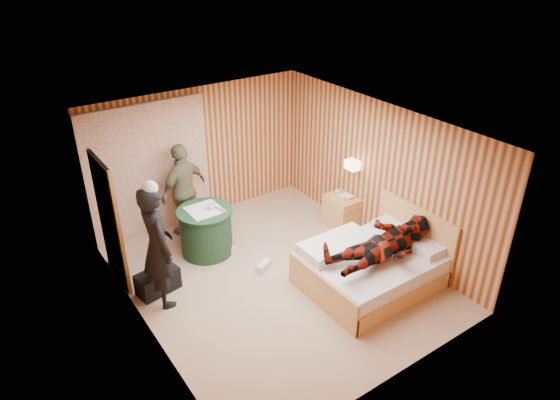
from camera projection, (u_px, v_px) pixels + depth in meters
floor at (276, 277)px, 7.96m from camera, size 4.20×5.00×0.01m
ceiling at (275, 128)px, 6.78m from camera, size 4.20×5.00×0.01m
wall_back at (199, 154)px, 9.18m from camera, size 4.20×0.02×2.50m
wall_left at (138, 254)px, 6.32m from camera, size 0.02×5.00×2.50m
wall_right at (378, 174)px, 8.42m from camera, size 0.02×5.00×2.50m
curtain at (149, 171)px, 8.65m from camera, size 2.20×0.08×2.40m
doorway at (109, 222)px, 7.46m from camera, size 0.06×0.90×2.05m
wall_lamp at (353, 165)px, 8.63m from camera, size 0.26×0.24×0.16m
bed at (371, 266)px, 7.69m from camera, size 1.98×1.54×1.06m
nightstand at (341, 211)px, 9.20m from camera, size 0.46×0.62×0.60m
round_table at (206, 231)px, 8.40m from camera, size 0.93×0.93×0.83m
chair_far at (188, 207)px, 8.88m from camera, size 0.49×0.49×0.93m
chair_near at (215, 228)px, 8.31m from camera, size 0.47×0.47×0.87m
duffel_bag at (158, 281)px, 7.56m from camera, size 0.68×0.45×0.36m
sneaker_left at (226, 251)px, 8.48m from camera, size 0.29×0.14×0.13m
sneaker_right at (264, 266)px, 8.10m from camera, size 0.32×0.23×0.13m
woman_standing at (158, 247)px, 7.02m from camera, size 0.48×0.71×1.89m
man_at_table at (184, 190)px, 8.75m from camera, size 1.09×0.75×1.72m
man_on_bed at (387, 237)px, 7.22m from camera, size 0.86×0.67×1.77m
book_lower at (344, 198)px, 9.02m from camera, size 0.26×0.28×0.02m
book_upper at (344, 197)px, 9.01m from camera, size 0.17×0.23×0.02m
cup_nightstand at (338, 192)px, 9.13m from camera, size 0.11×0.11×0.09m
cup_table at (211, 206)px, 8.19m from camera, size 0.14×0.14×0.10m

